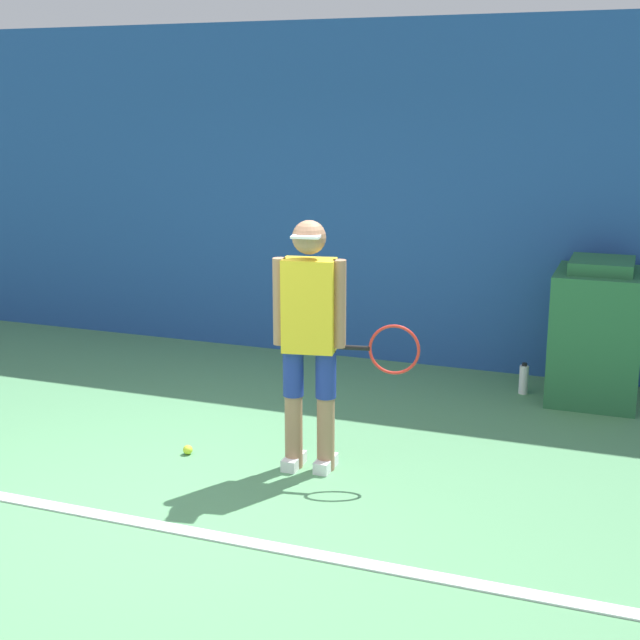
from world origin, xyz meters
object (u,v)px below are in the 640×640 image
(tennis_ball, at_px, (188,450))
(water_bottle, at_px, (524,379))
(covered_chair, at_px, (597,333))
(tennis_player, at_px, (311,334))

(tennis_ball, xyz_separation_m, water_bottle, (2.03, 2.18, 0.09))
(covered_chair, bearing_deg, tennis_player, -127.68)
(tennis_ball, bearing_deg, tennis_player, 5.04)
(tennis_player, height_order, covered_chair, tennis_player)
(water_bottle, bearing_deg, covered_chair, 8.21)
(covered_chair, height_order, water_bottle, covered_chair)
(tennis_player, relative_size, tennis_ball, 24.87)
(covered_chair, distance_m, water_bottle, 0.72)
(water_bottle, bearing_deg, tennis_player, -118.19)
(tennis_ball, bearing_deg, water_bottle, 47.02)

